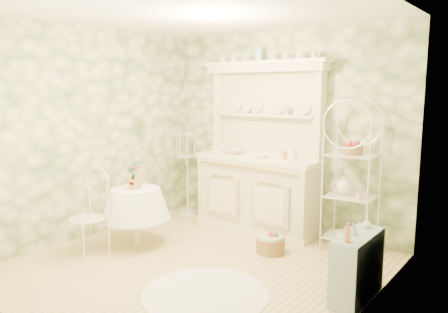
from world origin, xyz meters
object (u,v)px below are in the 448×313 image
Objects in this scene: cafe_chair at (87,220)px; birdcage_stand at (188,167)px; bakers_rack at (351,171)px; floor_basket at (270,242)px; kitchen_dresser at (258,146)px; side_shelf at (357,265)px; round_table at (136,221)px.

cafe_chair is 0.60× the size of birdcage_stand.
bakers_rack is 2.21× the size of cafe_chair.
floor_basket is at bearing -140.48° from bakers_rack.
bakers_rack reaches higher than cafe_chair.
kitchen_dresser reaches higher than side_shelf.
floor_basket is (1.45, 0.79, -0.19)m from round_table.
kitchen_dresser is 5.91× the size of floor_basket.
bakers_rack is 1.31× the size of birdcage_stand.
cafe_chair reaches higher than floor_basket.
bakers_rack is 3.13m from cafe_chair.
round_table is 0.72× the size of cafe_chair.
round_table reaches higher than floor_basket.
cafe_chair is (-2.29, -2.07, -0.53)m from bakers_rack.
bakers_rack is at bearing 1.30° from birdcage_stand.
round_table is 1.61× the size of floor_basket.
bakers_rack reaches higher than birdcage_stand.
round_table is (-0.81, -1.48, -0.83)m from kitchen_dresser.
cafe_chair is (-0.15, -0.60, 0.12)m from round_table.
bakers_rack reaches higher than floor_basket.
bakers_rack reaches higher than side_shelf.
kitchen_dresser is 1.19× the size of bakers_rack.
cafe_chair is at bearing -82.34° from birdcage_stand.
bakers_rack is at bearing 121.50° from side_shelf.
kitchen_dresser is 1.33m from bakers_rack.
bakers_rack is at bearing 34.58° from round_table.
floor_basket is (-0.68, -0.68, -0.84)m from bakers_rack.
side_shelf is 1.34m from floor_basket.
side_shelf is 2.69m from round_table.
birdcage_stand reaches higher than side_shelf.
round_table is (-2.13, -1.47, -0.65)m from bakers_rack.
kitchen_dresser is 3.05× the size of side_shelf.
kitchen_dresser reaches higher than bakers_rack.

